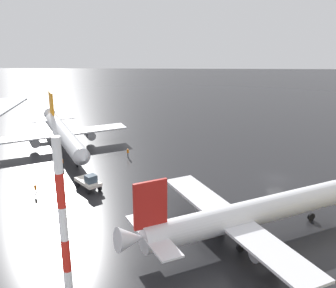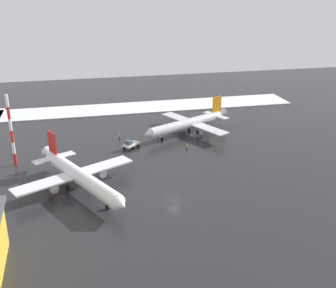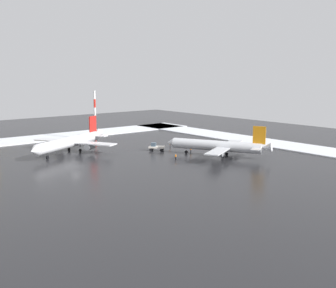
% 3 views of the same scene
% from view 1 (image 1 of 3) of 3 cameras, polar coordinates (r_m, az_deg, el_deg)
% --- Properties ---
extents(ground_plane, '(240.00, 240.00, 0.00)m').
position_cam_1_polar(ground_plane, '(69.76, 14.48, -4.57)').
color(ground_plane, '#232326').
extents(airplane_foreground_jet, '(24.35, 28.61, 9.11)m').
position_cam_1_polar(airplane_foreground_jet, '(82.28, -13.92, 1.25)').
color(airplane_foreground_jet, silver).
rests_on(airplane_foreground_jet, ground_plane).
extents(airplane_parked_starboard, '(30.45, 25.94, 9.75)m').
position_cam_1_polar(airplane_parked_starboard, '(50.60, 10.48, -9.39)').
color(airplane_parked_starboard, white).
rests_on(airplane_parked_starboard, ground_plane).
extents(pushback_tug, '(4.68, 4.92, 2.50)m').
position_cam_1_polar(pushback_tug, '(64.43, -10.67, -5.01)').
color(pushback_tug, silver).
rests_on(pushback_tug, ground_plane).
extents(ground_crew_by_nose_gear, '(0.36, 0.36, 1.71)m').
position_cam_1_polar(ground_crew_by_nose_gear, '(73.86, -14.13, -2.42)').
color(ground_crew_by_nose_gear, black).
rests_on(ground_crew_by_nose_gear, ground_plane).
extents(ground_crew_mid_apron, '(0.36, 0.36, 1.71)m').
position_cam_1_polar(ground_crew_mid_apron, '(64.66, -17.52, -5.80)').
color(ground_crew_mid_apron, black).
rests_on(ground_crew_mid_apron, ground_plane).
extents(ground_crew_near_tug, '(0.36, 0.36, 1.71)m').
position_cam_1_polar(ground_crew_near_tug, '(76.85, -5.46, -1.10)').
color(ground_crew_near_tug, black).
rests_on(ground_crew_near_tug, ground_plane).
extents(antenna_mast, '(0.70, 0.70, 17.33)m').
position_cam_1_polar(antenna_mast, '(35.50, -13.82, -12.48)').
color(antenna_mast, red).
rests_on(antenna_mast, ground_plane).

